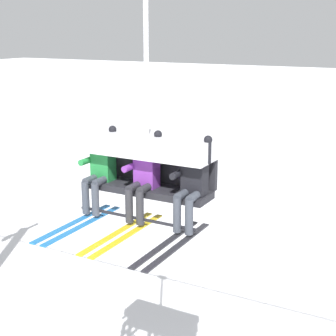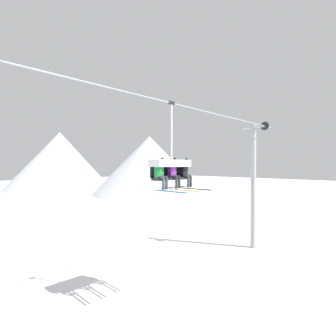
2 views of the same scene
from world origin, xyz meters
TOP-DOWN VIEW (x-y plane):
  - ground_plane at (0.00, 0.00)m, footprint 200.00×200.00m
  - mountain_peak_west at (18.15, 54.15)m, footprint 23.94×23.94m
  - mountain_peak_central at (25.91, 30.56)m, footprint 22.42×22.42m
  - lift_tower_far at (8.39, -0.02)m, footprint 0.36×1.88m
  - lift_cable at (0.62, -0.80)m, footprint 17.54×0.05m
  - chairlift_chair at (-0.65, -0.73)m, footprint 1.93×0.74m
  - skier_green at (-1.40, -0.94)m, footprint 0.48×1.70m
  - skier_purple at (-0.65, -0.94)m, footprint 0.48×1.70m
  - skier_black at (0.11, -0.94)m, footprint 0.48×1.70m

SIDE VIEW (x-z plane):
  - ground_plane at x=0.00m, z-range 0.00..0.00m
  - lift_tower_far at x=8.39m, z-range 0.17..8.76m
  - skier_green at x=-1.40m, z-range 4.70..6.04m
  - skier_purple at x=-0.65m, z-range 4.70..6.04m
  - skier_black at x=0.11m, z-range 4.70..6.04m
  - chairlift_chair at x=-0.65m, z-range 3.88..7.47m
  - mountain_peak_central at x=25.91m, z-range 0.00..11.39m
  - mountain_peak_west at x=18.15m, z-range 0.00..13.57m
  - lift_cable at x=0.62m, z-range 8.29..8.34m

